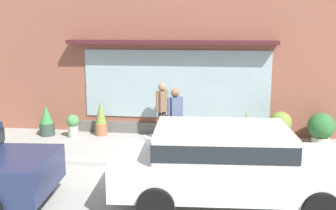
{
  "coord_description": "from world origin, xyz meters",
  "views": [
    {
      "loc": [
        1.54,
        -9.39,
        3.41
      ],
      "look_at": [
        0.15,
        1.2,
        1.3
      ],
      "focal_mm": 42.78,
      "sensor_mm": 36.0,
      "label": 1
    }
  ],
  "objects": [
    {
      "name": "ground_plane",
      "position": [
        0.0,
        0.0,
        0.0
      ],
      "size": [
        60.0,
        60.0,
        0.0
      ],
      "primitive_type": "plane",
      "color": "#9E9B93"
    },
    {
      "name": "curb_strip",
      "position": [
        0.0,
        -0.2,
        0.06
      ],
      "size": [
        14.0,
        0.24,
        0.12
      ],
      "primitive_type": "cube",
      "color": "#B2B2AD",
      "rests_on": "ground_plane"
    },
    {
      "name": "storefront",
      "position": [
        0.0,
        3.19,
        2.36
      ],
      "size": [
        14.0,
        0.81,
        4.8
      ],
      "color": "#935642",
      "rests_on": "ground_plane"
    },
    {
      "name": "fire_hydrant",
      "position": [
        1.12,
        0.71,
        0.47
      ],
      "size": [
        0.43,
        0.4,
        0.94
      ],
      "color": "red",
      "rests_on": "ground_plane"
    },
    {
      "name": "pedestrian_with_handbag",
      "position": [
        0.32,
        1.17,
        1.03
      ],
      "size": [
        0.57,
        0.42,
        1.76
      ],
      "rotation": [
        0.0,
        0.0,
        3.75
      ],
      "color": "#333847",
      "rests_on": "ground_plane"
    },
    {
      "name": "pedestrian_passerby",
      "position": [
        -0.2,
        2.4,
        1.03
      ],
      "size": [
        0.35,
        0.44,
        1.73
      ],
      "rotation": [
        0.0,
        0.0,
        4.13
      ],
      "color": "#232328",
      "rests_on": "ground_plane"
    },
    {
      "name": "parked_car_white",
      "position": [
        1.74,
        -2.01,
        0.89
      ],
      "size": [
        4.66,
        2.25,
        1.54
      ],
      "rotation": [
        0.0,
        0.0,
        0.06
      ],
      "color": "white",
      "rests_on": "ground_plane"
    },
    {
      "name": "potted_plant_trailing_edge",
      "position": [
        0.99,
        2.32,
        0.38
      ],
      "size": [
        0.38,
        0.38,
        0.65
      ],
      "color": "#33473D",
      "rests_on": "ground_plane"
    },
    {
      "name": "potted_plant_near_hydrant",
      "position": [
        3.32,
        2.29,
        0.55
      ],
      "size": [
        0.66,
        0.66,
        0.97
      ],
      "color": "#4C4C51",
      "rests_on": "ground_plane"
    },
    {
      "name": "potted_plant_window_center",
      "position": [
        -3.87,
        2.3,
        0.45
      ],
      "size": [
        0.47,
        0.47,
        0.96
      ],
      "color": "#33473D",
      "rests_on": "ground_plane"
    },
    {
      "name": "potted_plant_by_entrance",
      "position": [
        -2.18,
        2.55,
        0.52
      ],
      "size": [
        0.39,
        0.39,
        1.1
      ],
      "color": "#9E6042",
      "rests_on": "ground_plane"
    },
    {
      "name": "potted_plant_window_right",
      "position": [
        4.52,
        2.48,
        0.49
      ],
      "size": [
        0.78,
        0.78,
        0.92
      ],
      "color": "#B7B2A3",
      "rests_on": "ground_plane"
    },
    {
      "name": "potted_plant_corner_tall",
      "position": [
        2.33,
        2.19,
        0.48
      ],
      "size": [
        0.34,
        0.34,
        0.99
      ],
      "color": "#B7B2A3",
      "rests_on": "ground_plane"
    },
    {
      "name": "potted_plant_window_left",
      "position": [
        -2.97,
        2.2,
        0.39
      ],
      "size": [
        0.39,
        0.39,
        0.72
      ],
      "color": "#B7B2A3",
      "rests_on": "ground_plane"
    }
  ]
}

